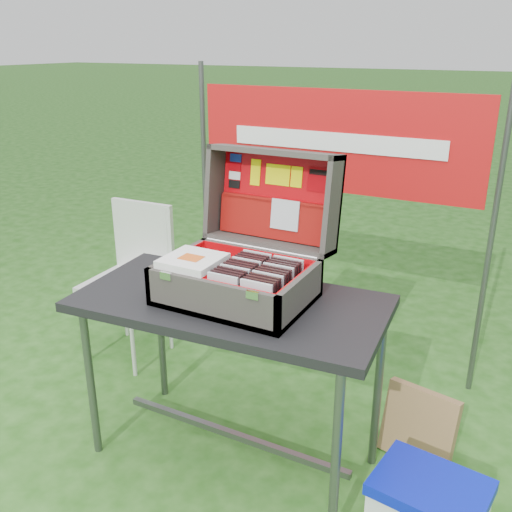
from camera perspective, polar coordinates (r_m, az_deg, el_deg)
The scene contains 88 objects.
ground at distance 2.79m, azimuth -1.83°, elevation -19.62°, with size 80.00×80.00×0.00m, color #1E5112.
table at distance 2.57m, azimuth -2.43°, elevation -12.45°, with size 1.28×0.64×0.80m, color black, non-canonical shape.
table_top at distance 2.39m, azimuth -2.57°, elevation -4.75°, with size 1.28×0.64×0.04m, color black.
table_leg_fl at distance 2.72m, azimuth -16.23°, elevation -11.86°, with size 0.04×0.04×0.76m, color #59595B.
table_leg_fr at distance 2.20m, azimuth 7.96°, elevation -19.97°, with size 0.04×0.04×0.76m, color #59595B.
table_leg_bl at distance 3.05m, azimuth -9.49°, elevation -7.44°, with size 0.04×0.04×0.76m, color #59595B.
table_leg_br at distance 2.60m, azimuth 12.08°, elevation -13.06°, with size 0.04×0.04×0.76m, color #59595B.
table_brace at distance 2.74m, azimuth -2.34°, elevation -17.39°, with size 1.13×0.03×0.03m, color #59595B.
suitcase at distance 2.31m, azimuth -1.34°, elevation 2.55°, with size 0.60×0.59×0.57m, color #58544D, non-canonical shape.
suitcase_base_bottom at distance 2.36m, azimuth -1.99°, elevation -4.16°, with size 0.60×0.43×0.02m, color #58544D.
suitcase_base_wall_front at distance 2.18m, azimuth -4.65°, elevation -4.49°, with size 0.60×0.02×0.16m, color #58544D.
suitcase_base_wall_back at distance 2.50m, azimuth 0.27°, elevation -1.04°, with size 0.60×0.02×0.16m, color #58544D.
suitcase_base_wall_left at distance 2.48m, azimuth -7.77°, elevation -1.40°, with size 0.02×0.43×0.16m, color #58544D.
suitcase_base_wall_right at distance 2.22m, azimuth 4.43°, elevation -4.01°, with size 0.02×0.43×0.16m, color #58544D.
suitcase_liner_floor at distance 2.36m, azimuth -2.00°, elevation -3.84°, with size 0.55×0.38×0.01m, color red.
suitcase_latch_left at distance 2.24m, azimuth -9.00°, elevation -1.97°, with size 0.05×0.01×0.03m, color silver.
suitcase_latch_right at distance 2.05m, azimuth -0.34°, elevation -3.92°, with size 0.05×0.01×0.03m, color silver.
suitcase_hinge at distance 2.48m, azimuth 0.40°, elevation 0.77°, with size 0.02×0.02×0.54m, color silver.
suitcase_lid_back at distance 2.57m, azimuth 2.23°, elevation 5.93°, with size 0.60×0.43×0.02m, color #58544D.
suitcase_lid_rim_far at distance 2.49m, azimuth 1.89°, elevation 10.37°, with size 0.60×0.02×0.16m, color #58544D.
suitcase_lid_rim_near at distance 2.55m, azimuth 1.24°, elevation 1.32°, with size 0.60×0.02×0.16m, color #58544D.
suitcase_lid_rim_left at distance 2.65m, azimuth -4.03°, elevation 6.53°, with size 0.02×0.43×0.16m, color #58544D.
suitcase_lid_rim_right at distance 2.40m, azimuth 7.70°, elevation 4.93°, with size 0.02×0.43×0.16m, color #58544D.
suitcase_lid_liner at distance 2.56m, azimuth 2.09°, elevation 5.91°, with size 0.54×0.37×0.01m, color red.
suitcase_liner_wall_front at distance 2.18m, azimuth -4.45°, elevation -4.07°, with size 0.55×0.01×0.14m, color red.
suitcase_liner_wall_back at distance 2.48m, azimuth 0.12°, elevation -0.90°, with size 0.55×0.01×0.14m, color red.
suitcase_liner_wall_left at distance 2.47m, azimuth -7.50°, elevation -1.21°, with size 0.01×0.38×0.14m, color red.
suitcase_liner_wall_right at distance 2.22m, azimuth 4.09°, elevation -3.66°, with size 0.01×0.38×0.14m, color red.
suitcase_lid_pocket at distance 2.56m, azimuth 1.74°, elevation 3.67°, with size 0.53×0.17×0.03m, color maroon.
suitcase_pocket_edge at distance 2.54m, azimuth 1.82°, elevation 5.54°, with size 0.52×0.02×0.02m, color maroon.
suitcase_pocket_cd at distance 2.51m, azimuth 2.92°, elevation 4.13°, with size 0.13×0.13×0.01m, color silver.
lid_sticker_cc_a at distance 2.64m, azimuth -2.04°, elevation 9.77°, with size 0.06×0.04×0.00m, color #1933B2.
lid_sticker_cc_b at distance 2.64m, azimuth -2.09°, elevation 8.91°, with size 0.06×0.04×0.00m, color #9E0007.
lid_sticker_cc_c at distance 2.64m, azimuth -2.14°, elevation 8.05°, with size 0.06×0.04×0.00m, color white.
lid_sticker_cc_d at distance 2.65m, azimuth -2.19°, elevation 7.19°, with size 0.06×0.04×0.00m, color black.
lid_card_neon_tall at distance 2.59m, azimuth -0.05°, elevation 8.36°, with size 0.05×0.12×0.00m, color #E6E403.
lid_card_neon_main at distance 2.54m, azimuth 2.20°, elevation 8.11°, with size 0.12×0.09×0.00m, color #E6E403.
lid_card_neon_small at distance 2.51m, azimuth 4.07°, elevation 7.88°, with size 0.05×0.09×0.00m, color #E6E403.
lid_sticker_band at distance 2.47m, azimuth 6.35°, elevation 7.60°, with size 0.11×0.11×0.00m, color #9E0007.
lid_sticker_band_bar at distance 2.46m, azimuth 6.41°, elevation 8.29°, with size 0.10×0.02×0.00m, color black.
cd_left_0 at distance 2.18m, azimuth -3.32°, elevation -3.73°, with size 0.13×0.01×0.15m, color silver.
cd_left_1 at distance 2.20m, azimuth -3.01°, elevation -3.51°, with size 0.13×0.01×0.15m, color black.
cd_left_2 at distance 2.21m, azimuth -2.70°, elevation -3.29°, with size 0.13×0.01×0.15m, color black.
cd_left_3 at distance 2.23m, azimuth -2.39°, elevation -3.07°, with size 0.13×0.01×0.15m, color black.
cd_left_4 at distance 2.25m, azimuth -2.09°, elevation -2.86°, with size 0.13×0.01×0.15m, color silver.
cd_left_5 at distance 2.27m, azimuth -1.80°, elevation -2.66°, with size 0.13×0.01×0.15m, color black.
cd_left_6 at distance 2.29m, azimuth -1.51°, elevation -2.45°, with size 0.13×0.01×0.15m, color black.
cd_left_7 at distance 2.31m, azimuth -1.23°, elevation -2.25°, with size 0.13×0.01×0.15m, color black.
cd_left_8 at distance 2.33m, azimuth -0.95°, elevation -2.05°, with size 0.13×0.01×0.15m, color silver.
cd_left_9 at distance 2.34m, azimuth -0.67°, elevation -1.86°, with size 0.13×0.01×0.15m, color black.
cd_left_10 at distance 2.36m, azimuth -0.40°, elevation -1.66°, with size 0.13×0.01×0.15m, color black.
cd_left_11 at distance 2.38m, azimuth -0.13°, elevation -1.48°, with size 0.13×0.01×0.15m, color black.
cd_left_12 at distance 2.40m, azimuth 0.13°, elevation -1.29°, with size 0.13×0.01×0.15m, color silver.
cd_right_0 at distance 2.11m, azimuth 0.03°, elevation -4.49°, with size 0.13×0.01×0.15m, color silver.
cd_right_1 at distance 2.13m, azimuth 0.32°, elevation -4.25°, with size 0.13×0.01×0.15m, color black.
cd_right_2 at distance 2.15m, azimuth 0.61°, elevation -4.02°, with size 0.13×0.01×0.15m, color black.
cd_right_3 at distance 2.17m, azimuth 0.90°, elevation -3.79°, with size 0.13×0.01×0.15m, color black.
cd_right_4 at distance 2.19m, azimuth 1.17°, elevation -3.57°, with size 0.13×0.01×0.15m, color silver.
cd_right_5 at distance 2.21m, azimuth 1.45°, elevation -3.34°, with size 0.13×0.01×0.15m, color black.
cd_right_6 at distance 2.23m, azimuth 1.72°, elevation -3.13°, with size 0.13×0.01×0.15m, color black.
cd_right_7 at distance 2.25m, azimuth 1.98°, elevation -2.91°, with size 0.13×0.01×0.15m, color black.
cd_right_8 at distance 2.27m, azimuth 2.24°, elevation -2.71°, with size 0.13×0.01×0.15m, color silver.
cd_right_9 at distance 2.28m, azimuth 2.50°, elevation -2.50°, with size 0.13×0.01×0.15m, color black.
cd_right_10 at distance 2.30m, azimuth 2.75°, elevation -2.30°, with size 0.13×0.01×0.15m, color black.
cd_right_11 at distance 2.32m, azimuth 2.99°, elevation -2.10°, with size 0.13×0.01×0.15m, color black.
cd_right_12 at distance 2.34m, azimuth 3.24°, elevation -1.90°, with size 0.13×0.01×0.15m, color silver.
songbook_0 at distance 2.32m, azimuth -6.33°, elevation -0.75°, with size 0.22×0.22×0.01m, color white.
songbook_1 at distance 2.31m, azimuth -6.34°, elevation -0.63°, with size 0.22×0.22×0.01m, color white.
songbook_2 at distance 2.31m, azimuth -6.34°, elevation -0.52°, with size 0.22×0.22×0.01m, color white.
songbook_3 at distance 2.31m, azimuth -6.35°, elevation -0.40°, with size 0.22×0.22×0.01m, color white.
songbook_4 at distance 2.31m, azimuth -6.35°, elevation -0.29°, with size 0.22×0.22×0.01m, color white.
songbook_5 at distance 2.31m, azimuth -6.36°, elevation -0.17°, with size 0.22×0.22×0.01m, color white.
songbook_graphic at distance 2.30m, azimuth -6.50°, elevation -0.16°, with size 0.09×0.07×0.00m, color #D85919.
cooler_lid at distance 2.27m, azimuth 17.09°, elevation -21.26°, with size 0.39×0.30×0.05m, color #0718BA.
chair at distance 3.45m, azimuth -12.95°, elevation -2.86°, with size 0.42×0.46×0.92m, color silver, non-canonical shape.
chair_seat at distance 3.44m, azimuth -12.97°, elevation -2.70°, with size 0.42×0.42×0.03m, color silver.
chair_backrest at distance 3.50m, azimuth -11.18°, elevation 1.88°, with size 0.42×0.03×0.44m, color silver.
chair_leg_fl at distance 3.54m, azimuth -16.74°, elevation -6.64°, with size 0.02×0.02×0.47m, color silver.
chair_leg_fr at distance 3.32m, azimuth -12.26°, elevation -8.11°, with size 0.02×0.02×0.47m, color silver.
chair_leg_bl at distance 3.77m, azimuth -13.02°, elevation -4.54°, with size 0.02×0.02×0.47m, color silver.
chair_leg_br at distance 3.56m, azimuth -8.62°, elevation -5.75°, with size 0.02×0.02×0.47m, color silver.
chair_upright_left at distance 3.62m, azimuth -13.38°, elevation 2.13°, with size 0.02×0.02×0.44m, color silver.
chair_upright_right at distance 3.40m, azimuth -8.82°, elevation 1.28°, with size 0.02×0.02×0.44m, color silver.
cardboard_box at distance 2.79m, azimuth 15.97°, elevation -16.02°, with size 0.33×0.05×0.35m, color #A77B4F.
banner_post_left at distance 3.64m, azimuth -5.08°, elevation 5.36°, with size 0.03×0.03×1.70m, color #59595B.
banner_post_right at distance 3.10m, azimuth 22.39°, elevation 1.11°, with size 0.03×0.03×1.70m, color #59595B.
banner at distance 3.16m, azimuth 7.88°, elevation 11.27°, with size 1.60×0.01×0.55m, color #B10F11.
banner_text at distance 3.15m, azimuth 7.80°, elevation 11.24°, with size 1.20×0.00×0.10m, color white.
Camera 1 is at (1.07, -1.84, 1.81)m, focal length 40.00 mm.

